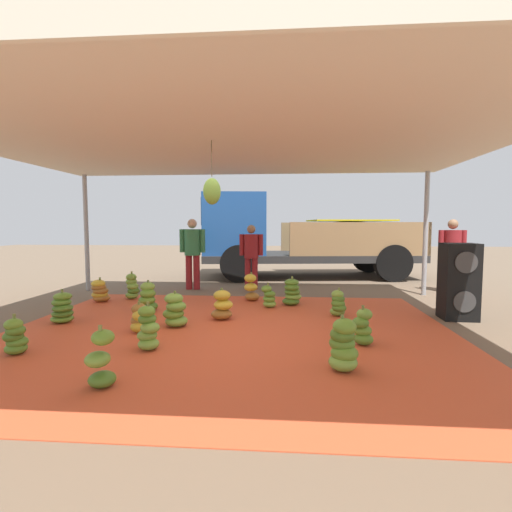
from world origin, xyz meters
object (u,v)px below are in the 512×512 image
at_px(banana_bunch_12, 363,328).
at_px(worker_1, 251,252).
at_px(banana_bunch_0, 100,291).
at_px(banana_bunch_5, 148,329).
at_px(banana_bunch_13, 343,346).
at_px(worker_2, 192,248).
at_px(banana_bunch_14, 148,298).
at_px(banana_bunch_1, 251,288).
at_px(worker_0, 452,250).
at_px(banana_bunch_15, 15,337).
at_px(speaker_stack, 459,281).
at_px(banana_bunch_4, 338,304).
at_px(banana_bunch_7, 132,287).
at_px(banana_bunch_9, 292,293).
at_px(banana_bunch_6, 62,309).
at_px(cargo_truck_main, 299,237).
at_px(banana_bunch_8, 222,306).
at_px(banana_bunch_11, 140,319).
at_px(banana_bunch_2, 175,311).
at_px(banana_bunch_10, 101,361).
at_px(banana_bunch_3, 269,297).

height_order(banana_bunch_12, worker_1, worker_1).
bearing_deg(banana_bunch_0, banana_bunch_5, -54.25).
relative_size(banana_bunch_13, worker_2, 0.35).
relative_size(banana_bunch_0, banana_bunch_13, 0.84).
height_order(banana_bunch_12, banana_bunch_14, banana_bunch_14).
height_order(banana_bunch_1, worker_0, worker_0).
bearing_deg(banana_bunch_15, speaker_stack, 20.45).
bearing_deg(banana_bunch_12, worker_2, 128.27).
bearing_deg(worker_0, speaker_stack, -110.05).
bearing_deg(banana_bunch_14, banana_bunch_12, -25.64).
distance_m(banana_bunch_4, banana_bunch_7, 4.18).
height_order(banana_bunch_5, banana_bunch_9, banana_bunch_5).
xyz_separation_m(banana_bunch_0, banana_bunch_13, (4.26, -3.25, 0.05)).
height_order(banana_bunch_0, banana_bunch_15, banana_bunch_0).
distance_m(banana_bunch_6, cargo_truck_main, 6.93).
distance_m(banana_bunch_7, banana_bunch_8, 2.63).
height_order(banana_bunch_7, banana_bunch_14, banana_bunch_7).
xyz_separation_m(banana_bunch_5, banana_bunch_7, (-1.47, 3.10, -0.01)).
bearing_deg(banana_bunch_0, banana_bunch_7, 34.45).
distance_m(banana_bunch_4, banana_bunch_6, 4.38).
distance_m(cargo_truck_main, worker_2, 3.54).
bearing_deg(banana_bunch_6, banana_bunch_11, -16.37).
distance_m(banana_bunch_5, banana_bunch_9, 3.28).
height_order(banana_bunch_0, banana_bunch_11, banana_bunch_0).
bearing_deg(cargo_truck_main, banana_bunch_11, -111.76).
bearing_deg(banana_bunch_4, banana_bunch_7, 163.31).
height_order(banana_bunch_0, banana_bunch_9, banana_bunch_9).
distance_m(banana_bunch_4, worker_1, 3.21).
bearing_deg(banana_bunch_11, banana_bunch_0, 128.22).
distance_m(banana_bunch_2, banana_bunch_11, 0.53).
bearing_deg(worker_2, banana_bunch_12, -51.73).
height_order(banana_bunch_0, worker_2, worker_2).
bearing_deg(worker_0, banana_bunch_10, -134.38).
bearing_deg(banana_bunch_13, banana_bunch_11, 155.20).
bearing_deg(worker_1, speaker_stack, -36.32).
distance_m(banana_bunch_1, banana_bunch_2, 2.27).
distance_m(banana_bunch_2, banana_bunch_6, 1.81).
bearing_deg(banana_bunch_9, worker_0, 24.79).
xyz_separation_m(banana_bunch_5, banana_bunch_11, (-0.39, 0.73, -0.06)).
xyz_separation_m(banana_bunch_3, banana_bunch_8, (-0.71, -0.94, 0.03)).
height_order(banana_bunch_10, banana_bunch_12, banana_bunch_10).
bearing_deg(banana_bunch_5, banana_bunch_4, 36.87).
distance_m(banana_bunch_6, banana_bunch_11, 1.45).
height_order(banana_bunch_5, banana_bunch_8, banana_bunch_5).
xyz_separation_m(banana_bunch_12, speaker_stack, (1.80, 1.50, 0.39)).
relative_size(banana_bunch_2, worker_1, 0.35).
bearing_deg(worker_1, banana_bunch_1, -84.85).
xyz_separation_m(banana_bunch_4, banana_bunch_5, (-2.54, -1.90, 0.05)).
distance_m(banana_bunch_5, banana_bunch_13, 2.33).
relative_size(banana_bunch_14, worker_0, 0.33).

